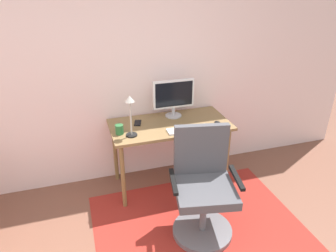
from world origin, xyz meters
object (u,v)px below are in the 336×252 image
Objects in this scene: desk at (170,131)px; cell_phone at (138,123)px; office_chair at (203,192)px; keyboard at (188,129)px; desk_lamp at (130,110)px; monitor at (174,96)px; computer_mouse at (218,123)px; coffee_cup at (119,129)px.

cell_phone is (-0.32, 0.10, 0.09)m from desk.
office_chair is at bearing -85.64° from desk.
keyboard is at bearing -58.32° from desk.
desk_lamp is at bearing 174.67° from keyboard.
office_chair reaches higher than desk.
monitor is at bearing 94.80° from keyboard.
desk is at bearing 159.29° from computer_mouse.
computer_mouse is (0.37, -0.35, -0.22)m from monitor.
coffee_cup reaches higher than desk.
desk is 0.59m from desk_lamp.
desk_lamp reaches higher than cell_phone.
cell_phone is at bearing 65.63° from desk_lamp.
cell_phone is (-0.45, 0.31, -0.00)m from keyboard.
monitor is 1.10× the size of desk_lamp.
keyboard is 1.04× the size of desk_lamp.
coffee_cup is 0.26m from desk_lamp.
computer_mouse reaches higher than keyboard.
desk_lamp is (0.11, -0.07, 0.22)m from coffee_cup.
coffee_cup is at bearing 145.31° from desk_lamp.
desk is 1.25× the size of office_chair.
monitor is 3.26× the size of cell_phone.
keyboard is at bearing -85.20° from monitor.
keyboard reaches higher than cell_phone.
desk_lamp is at bearing 178.46° from computer_mouse.
keyboard is 0.63m from desk_lamp.
desk is 0.35m from cell_phone.
desk_lamp is (-0.57, 0.05, 0.26)m from keyboard.
monitor is 0.49m from cell_phone.
monitor is (0.09, 0.17, 0.33)m from desk.
monitor is at bearing 21.43° from coffee_cup.
desk_lamp reaches higher than coffee_cup.
office_chair is (0.50, -0.63, -0.60)m from desk_lamp.
monitor reaches higher than office_chair.
desk_lamp is at bearing -97.29° from cell_phone.
monitor is 0.44m from keyboard.
office_chair is at bearing -123.87° from computer_mouse.
coffee_cup is at bearing 174.49° from computer_mouse.
office_chair reaches higher than computer_mouse.
office_chair is at bearing -92.10° from monitor.
computer_mouse is 1.08× the size of coffee_cup.
office_chair is at bearing -49.52° from cell_phone.
computer_mouse is 0.74× the size of cell_phone.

